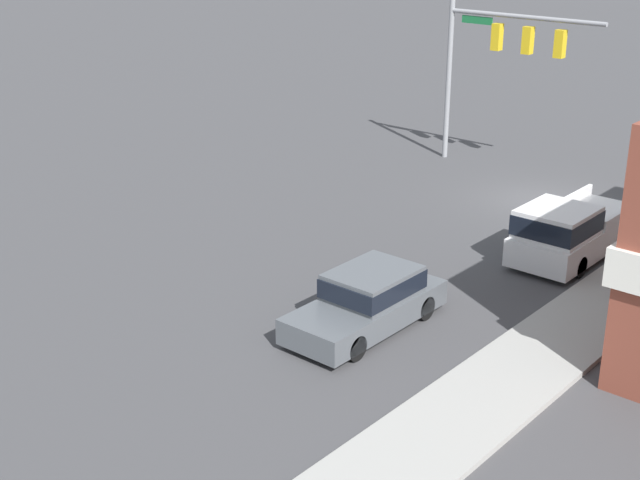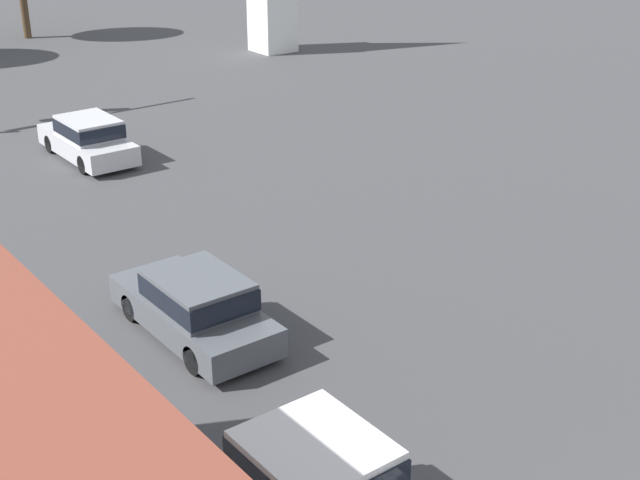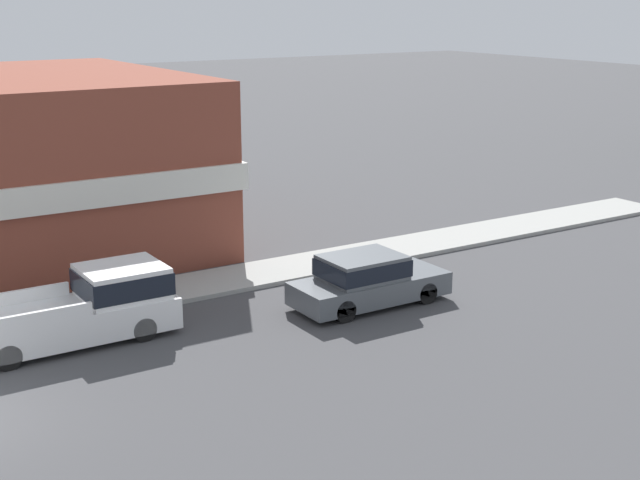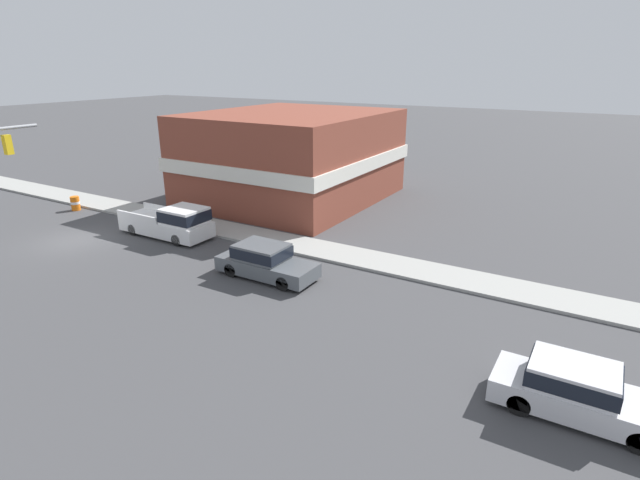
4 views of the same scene
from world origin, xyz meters
The scene contains 2 objects.
car_lead centered at (-1.47, 12.30, 0.81)m, with size 1.91×4.78×1.56m.
car_oncoming centered at (1.90, 25.73, 0.81)m, with size 1.85×4.77×1.56m.
Camera 2 is at (-10.09, -3.61, 10.29)m, focal length 50.00 mm.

